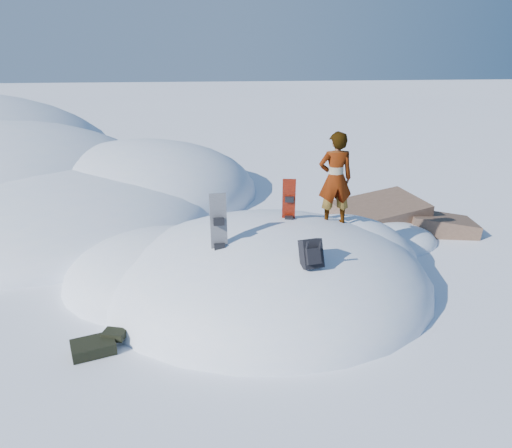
{
  "coord_description": "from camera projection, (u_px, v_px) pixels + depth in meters",
  "views": [
    {
      "loc": [
        -1.24,
        -9.48,
        4.97
      ],
      "look_at": [
        -0.23,
        0.3,
        1.38
      ],
      "focal_mm": 35.0,
      "sensor_mm": 36.0,
      "label": 1
    }
  ],
  "objects": [
    {
      "name": "person",
      "position": [
        335.0,
        179.0,
        10.51
      ],
      "size": [
        0.74,
        0.5,
        2.01
      ],
      "primitive_type": "imported",
      "rotation": [
        0.0,
        0.0,
        3.17
      ],
      "color": "slate",
      "rests_on": "snow_mound"
    },
    {
      "name": "snow_mound",
      "position": [
        259.0,
        284.0,
        10.89
      ],
      "size": [
        8.0,
        6.0,
        3.0
      ],
      "color": "white",
      "rests_on": "ground"
    },
    {
      "name": "rock_outcrop",
      "position": [
        387.0,
        232.0,
        13.84
      ],
      "size": [
        4.68,
        4.41,
        1.68
      ],
      "color": "brown",
      "rests_on": "ground"
    },
    {
      "name": "gear_pile",
      "position": [
        97.0,
        345.0,
        8.49
      ],
      "size": [
        0.96,
        0.75,
        0.25
      ],
      "rotation": [
        0.0,
        0.0,
        0.33
      ],
      "color": "black",
      "rests_on": "ground"
    },
    {
      "name": "snowboard_dark",
      "position": [
        219.0,
        237.0,
        9.28
      ],
      "size": [
        0.33,
        0.25,
        1.67
      ],
      "rotation": [
        0.0,
        0.0,
        0.1
      ],
      "color": "black",
      "rests_on": "snow_mound"
    },
    {
      "name": "ground",
      "position": [
        268.0,
        289.0,
        10.68
      ],
      "size": [
        120.0,
        120.0,
        0.0
      ],
      "primitive_type": "plane",
      "color": "white",
      "rests_on": "ground"
    },
    {
      "name": "backpack",
      "position": [
        311.0,
        254.0,
        8.76
      ],
      "size": [
        0.44,
        0.52,
        0.61
      ],
      "rotation": [
        0.0,
        0.0,
        0.21
      ],
      "color": "black",
      "rests_on": "snow_mound"
    },
    {
      "name": "snowboard_red",
      "position": [
        289.0,
        211.0,
        10.45
      ],
      "size": [
        0.3,
        0.26,
        1.46
      ],
      "rotation": [
        0.0,
        0.0,
        -0.15
      ],
      "color": "red",
      "rests_on": "snow_mound"
    }
  ]
}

